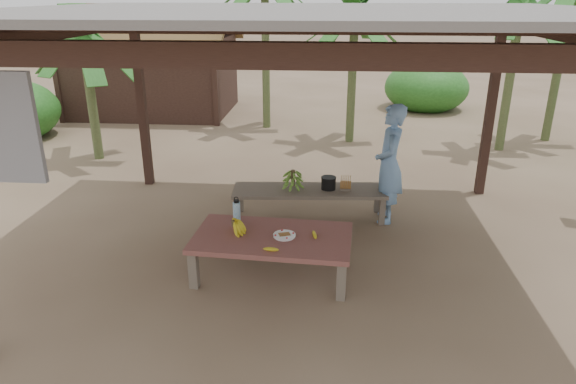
# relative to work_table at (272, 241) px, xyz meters

# --- Properties ---
(ground) EXTENTS (80.00, 80.00, 0.00)m
(ground) POSITION_rel_work_table_xyz_m (0.32, 0.60, -0.43)
(ground) COLOR brown
(ground) RESTS_ON ground
(pavilion) EXTENTS (6.60, 5.60, 2.95)m
(pavilion) POSITION_rel_work_table_xyz_m (0.31, 0.59, 2.34)
(pavilion) COLOR black
(pavilion) RESTS_ON ground
(work_table) EXTENTS (1.86, 1.11, 0.50)m
(work_table) POSITION_rel_work_table_xyz_m (0.00, 0.00, 0.00)
(work_table) COLOR brown
(work_table) RESTS_ON ground
(bench) EXTENTS (2.24, 0.75, 0.45)m
(bench) POSITION_rel_work_table_xyz_m (0.36, 1.66, -0.04)
(bench) COLOR brown
(bench) RESTS_ON ground
(ripe_banana_bunch) EXTENTS (0.33, 0.30, 0.17)m
(ripe_banana_bunch) POSITION_rel_work_table_xyz_m (-0.46, 0.04, 0.15)
(ripe_banana_bunch) COLOR yellow
(ripe_banana_bunch) RESTS_ON work_table
(plate) EXTENTS (0.26, 0.26, 0.04)m
(plate) POSITION_rel_work_table_xyz_m (0.14, -0.02, 0.08)
(plate) COLOR white
(plate) RESTS_ON work_table
(loose_banana_front) EXTENTS (0.18, 0.07, 0.04)m
(loose_banana_front) POSITION_rel_work_table_xyz_m (0.03, -0.38, 0.09)
(loose_banana_front) COLOR yellow
(loose_banana_front) RESTS_ON work_table
(loose_banana_side) EXTENTS (0.07, 0.17, 0.04)m
(loose_banana_side) POSITION_rel_work_table_xyz_m (0.48, 0.02, 0.09)
(loose_banana_side) COLOR yellow
(loose_banana_side) RESTS_ON work_table
(water_flask) EXTENTS (0.09, 0.09, 0.33)m
(water_flask) POSITION_rel_work_table_xyz_m (-0.47, 0.35, 0.20)
(water_flask) COLOR #4092CA
(water_flask) RESTS_ON work_table
(green_banana_stalk) EXTENTS (0.28, 0.28, 0.30)m
(green_banana_stalk) POSITION_rel_work_table_xyz_m (0.12, 1.64, 0.17)
(green_banana_stalk) COLOR #598C2D
(green_banana_stalk) RESTS_ON bench
(cooking_pot) EXTENTS (0.21, 0.21, 0.18)m
(cooking_pot) POSITION_rel_work_table_xyz_m (0.63, 1.69, 0.10)
(cooking_pot) COLOR black
(cooking_pot) RESTS_ON bench
(skewer_rack) EXTENTS (0.19, 0.09, 0.24)m
(skewer_rack) POSITION_rel_work_table_xyz_m (0.87, 1.65, 0.14)
(skewer_rack) COLOR #A57F47
(skewer_rack) RESTS_ON bench
(woman) EXTENTS (0.44, 0.64, 1.70)m
(woman) POSITION_rel_work_table_xyz_m (1.47, 1.68, 0.42)
(woman) COLOR #719ED7
(woman) RESTS_ON ground
(hut) EXTENTS (4.40, 3.43, 2.85)m
(hut) POSITION_rel_work_table_xyz_m (-4.18, 8.60, 0.67)
(hut) COLOR black
(hut) RESTS_ON ground
(banana_plant_ne) EXTENTS (1.80, 1.80, 3.25)m
(banana_plant_ne) POSITION_rel_work_table_xyz_m (4.22, 5.53, 2.33)
(banana_plant_ne) COLOR #596638
(banana_plant_ne) RESTS_ON ground
(banana_plant_n) EXTENTS (1.80, 1.80, 3.04)m
(banana_plant_n) POSITION_rel_work_table_xyz_m (1.07, 5.92, 2.12)
(banana_plant_n) COLOR #596638
(banana_plant_n) RESTS_ON ground
(banana_plant_w) EXTENTS (1.80, 1.80, 2.70)m
(banana_plant_w) POSITION_rel_work_table_xyz_m (-3.97, 4.24, 1.78)
(banana_plant_w) COLOR #596638
(banana_plant_w) RESTS_ON ground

